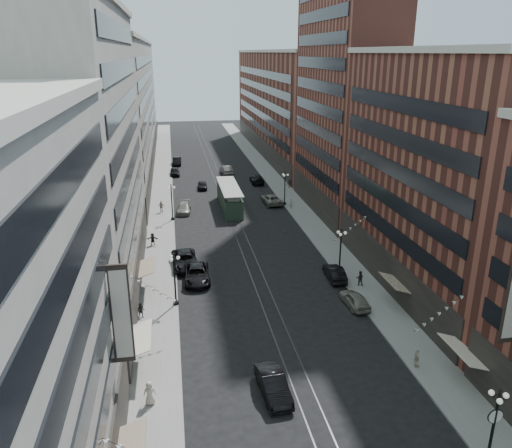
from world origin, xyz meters
TOP-DOWN VIEW (x-y plane):
  - ground at (0.00, 60.00)m, footprint 220.00×220.00m
  - sidewalk_west at (-11.00, 70.00)m, footprint 4.00×180.00m
  - sidewalk_east at (11.00, 70.00)m, footprint 4.00×180.00m
  - rail_west at (-0.70, 70.00)m, footprint 0.12×180.00m
  - rail_east at (0.70, 70.00)m, footprint 0.12×180.00m
  - building_west_mid at (-17.00, 33.00)m, footprint 8.00×36.00m
  - building_west_far at (-17.00, 96.00)m, footprint 8.00×90.00m
  - building_east_mid at (17.00, 28.00)m, footprint 8.00×30.00m
  - building_east_tower at (17.00, 56.00)m, footprint 8.00×26.00m
  - building_east_far at (17.00, 105.00)m, footprint 8.00×72.00m
  - lamppost_sw_far at (-9.20, 28.00)m, footprint 1.03×1.14m
  - lamppost_sw_mid at (-9.20, 55.00)m, footprint 1.03×1.14m
  - lamppost_se_near at (9.20, 4.00)m, footprint 1.08×1.14m
  - lamppost_se_far at (9.20, 32.00)m, footprint 1.03×1.14m
  - lamppost_se_mid at (9.20, 60.00)m, footprint 1.03×1.14m
  - streetcar at (0.00, 59.92)m, footprint 2.97×13.43m
  - car_2 at (-6.80, 33.29)m, footprint 2.89×6.08m
  - car_4 at (8.40, 24.82)m, footprint 2.17×4.60m
  - car_5 at (-2.34, 12.86)m, footprint 2.15×5.19m
  - pedestrian_1 at (-11.30, 13.15)m, footprint 0.93×0.55m
  - pedestrian_2 at (-12.50, 25.81)m, footprint 0.81×0.57m
  - pedestrian_4 at (9.61, 14.07)m, footprint 0.66×1.05m
  - car_7 at (-7.95, 37.37)m, footprint 3.32×6.42m
  - car_8 at (-7.40, 58.75)m, footprint 2.56×5.29m
  - car_9 at (-8.40, 84.50)m, footprint 1.92×4.67m
  - car_10 at (8.38, 31.13)m, footprint 1.84×4.79m
  - car_11 at (7.18, 61.12)m, footprint 3.13×6.00m
  - car_12 at (7.15, 75.26)m, footprint 2.39×5.69m
  - car_13 at (-3.56, 72.68)m, footprint 1.79×4.18m
  - car_14 at (2.20, 84.04)m, footprint 2.44×5.50m
  - pedestrian_5 at (-11.89, 44.90)m, footprint 1.56×0.64m
  - pedestrian_6 at (-10.88, 59.05)m, footprint 1.16×0.75m
  - pedestrian_7 at (10.51, 29.03)m, footprint 0.90×0.68m
  - pedestrian_8 at (9.68, 57.52)m, footprint 0.69×0.54m
  - pedestrian_9 at (12.39, 70.01)m, footprint 1.17×0.69m
  - car_extra_0 at (-7.73, 94.80)m, footprint 2.01×5.26m

SIDE VIEW (x-z plane):
  - ground at x=0.00m, z-range 0.00..0.00m
  - rail_west at x=-0.70m, z-range 0.00..0.02m
  - rail_east at x=0.70m, z-range 0.00..0.02m
  - sidewalk_west at x=-11.00m, z-range 0.00..0.15m
  - sidewalk_east at x=11.00m, z-range 0.00..0.15m
  - car_13 at x=-3.56m, z-range 0.00..1.41m
  - car_8 at x=-7.40m, z-range 0.00..1.49m
  - car_4 at x=8.40m, z-range 0.00..1.52m
  - car_10 at x=8.38m, z-range 0.00..1.56m
  - car_9 at x=-8.40m, z-range 0.00..1.59m
  - car_11 at x=7.18m, z-range 0.00..1.61m
  - car_12 at x=7.15m, z-range 0.00..1.64m
  - car_5 at x=-2.34m, z-range 0.00..1.67m
  - car_2 at x=-6.80m, z-range 0.00..1.68m
  - car_extra_0 at x=-7.73m, z-range 0.00..1.71m
  - car_7 at x=-7.95m, z-range 0.00..1.73m
  - car_14 at x=2.20m, z-range 0.00..1.76m
  - pedestrian_2 at x=-12.50m, z-range 0.15..1.67m
  - pedestrian_5 at x=-11.89m, z-range 0.15..1.78m
  - pedestrian_7 at x=10.51m, z-range 0.15..1.79m
  - pedestrian_4 at x=9.61m, z-range 0.15..1.81m
  - pedestrian_8 at x=9.68m, z-range 0.15..1.82m
  - pedestrian_9 at x=12.39m, z-range 0.15..1.85m
  - pedestrian_6 at x=-10.88m, z-range 0.15..1.98m
  - pedestrian_1 at x=-11.30m, z-range 0.15..1.99m
  - streetcar at x=0.00m, z-range -0.14..3.57m
  - lamppost_sw_far at x=-9.20m, z-range 0.34..5.86m
  - lamppost_sw_mid at x=-9.20m, z-range 0.34..5.86m
  - lamppost_se_far at x=9.20m, z-range 0.34..5.86m
  - lamppost_se_mid at x=9.20m, z-range 0.34..5.86m
  - lamppost_se_near at x=9.20m, z-range 0.46..5.98m
  - building_east_mid at x=17.00m, z-range 0.00..24.00m
  - building_east_far at x=17.00m, z-range 0.00..24.00m
  - building_west_far at x=-17.00m, z-range 0.00..26.00m
  - building_west_mid at x=-17.00m, z-range 0.00..28.00m
  - building_east_tower at x=17.00m, z-range 0.00..42.00m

